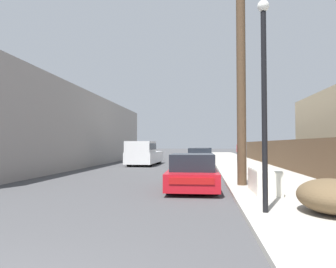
# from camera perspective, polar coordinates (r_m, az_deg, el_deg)

# --- Properties ---
(sidewalk_curb) EXTENTS (4.20, 63.00, 0.12)m
(sidewalk_curb) POSITION_cam_1_polar(r_m,az_deg,el_deg) (25.71, 13.46, -5.41)
(sidewalk_curb) COLOR #ADA89E
(sidewalk_curb) RESTS_ON ground
(discarded_fridge) EXTENTS (0.74, 1.84, 0.76)m
(discarded_fridge) POSITION_cam_1_polar(r_m,az_deg,el_deg) (9.96, 17.81, -8.44)
(discarded_fridge) COLOR silver
(discarded_fridge) RESTS_ON sidewalk_curb
(parked_sports_car_red) EXTENTS (1.82, 4.13, 1.28)m
(parked_sports_car_red) POSITION_cam_1_polar(r_m,az_deg,el_deg) (10.99, 4.71, -7.43)
(parked_sports_car_red) COLOR red
(parked_sports_car_red) RESTS_ON ground
(car_parked_mid) EXTENTS (1.74, 4.38, 1.35)m
(car_parked_mid) POSITION_cam_1_polar(r_m,az_deg,el_deg) (22.34, 5.91, -4.52)
(car_parked_mid) COLOR silver
(car_parked_mid) RESTS_ON ground
(car_parked_far) EXTENTS (1.98, 4.21, 1.29)m
(car_parked_far) POSITION_cam_1_polar(r_m,az_deg,el_deg) (29.28, 6.73, -3.95)
(car_parked_far) COLOR silver
(car_parked_far) RESTS_ON ground
(pickup_truck) EXTENTS (2.14, 5.44, 1.85)m
(pickup_truck) POSITION_cam_1_polar(r_m,az_deg,el_deg) (23.20, -4.69, -3.72)
(pickup_truck) COLOR silver
(pickup_truck) RESTS_ON ground
(utility_pole) EXTENTS (1.80, 0.34, 8.87)m
(utility_pole) POSITION_cam_1_polar(r_m,az_deg,el_deg) (11.86, 13.74, 12.82)
(utility_pole) COLOR #4C3826
(utility_pole) RESTS_ON sidewalk_curb
(street_lamp) EXTENTS (0.26, 0.26, 4.77)m
(street_lamp) POSITION_cam_1_polar(r_m,az_deg,el_deg) (7.12, 17.84, 8.29)
(street_lamp) COLOR black
(street_lamp) RESTS_ON sidewalk_curb
(brush_pile) EXTENTS (1.45, 1.74, 0.75)m
(brush_pile) POSITION_cam_1_polar(r_m,az_deg,el_deg) (7.55, 28.83, -10.33)
(brush_pile) COLOR brown
(brush_pile) RESTS_ON sidewalk_curb
(wooden_fence) EXTENTS (0.08, 32.10, 1.77)m
(wooden_fence) POSITION_cam_1_polar(r_m,az_deg,el_deg) (19.55, 21.40, -3.65)
(wooden_fence) COLOR brown
(wooden_fence) RESTS_ON sidewalk_curb
(building_left_block) EXTENTS (7.00, 27.48, 5.41)m
(building_left_block) POSITION_cam_1_polar(r_m,az_deg,el_deg) (24.98, -20.83, 0.64)
(building_left_block) COLOR gray
(building_left_block) RESTS_ON ground
(pedestrian) EXTENTS (0.34, 0.34, 1.72)m
(pedestrian) POSITION_cam_1_polar(r_m,az_deg,el_deg) (26.77, 13.29, -3.25)
(pedestrian) COLOR #282D42
(pedestrian) RESTS_ON sidewalk_curb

